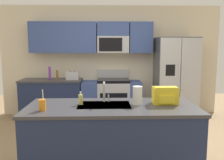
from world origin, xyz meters
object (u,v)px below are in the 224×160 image
Objects in this scene: range_oven at (112,98)px; bottle_purple at (50,73)px; backpack at (165,95)px; toaster at (72,76)px; sink_faucet at (104,90)px; refrigerator at (175,78)px; pepper_mill at (57,75)px; paper_towel_roll at (137,95)px; soap_dispenser at (81,99)px; drink_cup_orange at (42,105)px.

range_oven is 1.54m from bottle_purple.
bottle_purple is at bearing 130.30° from backpack.
toaster is 0.88× the size of backpack.
sink_faucet reaches higher than backpack.
refrigerator reaches higher than pepper_mill.
sink_faucet is 0.45m from paper_towel_roll.
range_oven is at bearing 3.37° from toaster.
refrigerator reaches higher than range_oven.
sink_faucet is 1.17× the size of paper_towel_roll.
paper_towel_roll is (0.74, -0.02, 0.05)m from soap_dispenser.
backpack is (0.64, -2.41, 0.57)m from range_oven.
sink_faucet is 1.66× the size of soap_dispenser.
refrigerator is at bearing 47.97° from drink_cup_orange.
paper_towel_roll is (-1.20, -2.36, 0.09)m from refrigerator.
range_oven reaches higher than soap_dispenser.
refrigerator is 2.71m from pepper_mill.
drink_cup_orange is at bearing -90.29° from toaster.
paper_towel_roll is at bearing -64.14° from toaster.
paper_towel_roll reaches higher than backpack.
pepper_mill is (-0.35, 0.05, 0.02)m from toaster.
toaster is 1.65× the size of soap_dispenser.
toaster is 1.32× the size of pepper_mill.
bottle_purple is 2.76m from drink_cup_orange.
sink_faucet is at bearing 20.24° from soap_dispenser.
pepper_mill is 0.75× the size of sink_faucet.
refrigerator is 7.33× the size of drink_cup_orange.
refrigerator is at bearing 63.10° from paper_towel_roll.
pepper_mill is (-2.71, 0.07, 0.08)m from refrigerator.
refrigerator is 10.88× the size of soap_dispenser.
paper_towel_roll is (0.26, -2.44, 0.58)m from range_oven.
paper_towel_roll is (1.51, -2.43, 0.01)m from pepper_mill.
refrigerator is at bearing 50.36° from soap_dispenser.
soap_dispenser is (0.41, -2.36, -0.02)m from toaster.
paper_towel_roll is at bearing -175.75° from backpack.
bottle_purple reaches higher than backpack.
range_oven is 8.00× the size of soap_dispenser.
refrigerator is 2.48m from backpack.
refrigerator is at bearing -2.81° from range_oven.
pepper_mill is 2.86m from paper_towel_roll.
toaster is (-2.35, 0.02, 0.07)m from refrigerator.
drink_cup_orange is at bearing -169.33° from backpack.
paper_towel_roll is at bearing 12.67° from drink_cup_orange.
soap_dispenser is at bearing 178.44° from paper_towel_roll.
refrigerator is at bearing -0.47° from toaster.
refrigerator is at bearing -1.67° from bottle_purple.
paper_towel_roll reaches higher than pepper_mill.
drink_cup_orange is 1.48× the size of soap_dispenser.
drink_cup_orange reaches higher than paper_towel_roll.
refrigerator is at bearing 70.52° from backpack.
soap_dispenser is (-0.48, -2.42, 0.53)m from range_oven.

